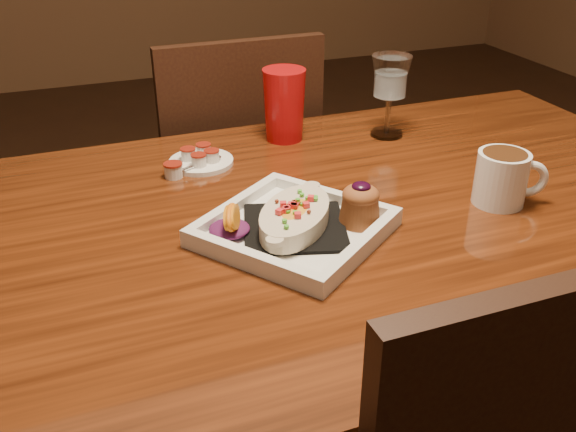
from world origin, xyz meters
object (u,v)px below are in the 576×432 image
object	(u,v)px
plate	(302,221)
saucer	(201,159)
chair_far	(233,188)
table	(330,259)
coffee_mug	(503,176)
red_tumbler	(284,105)
goblet	(390,81)

from	to	relation	value
plate	saucer	size ratio (longest dim) A/B	2.80
chair_far	table	bearing A→B (deg)	90.00
plate	coffee_mug	world-z (taller)	coffee_mug
chair_far	red_tumbler	world-z (taller)	chair_far
chair_far	plate	distance (m)	0.74
goblet	saucer	distance (m)	0.44
red_tumbler	table	bearing A→B (deg)	-96.95
table	plate	world-z (taller)	plate
plate	red_tumbler	size ratio (longest dim) A/B	2.34
goblet	saucer	size ratio (longest dim) A/B	1.38
coffee_mug	goblet	size ratio (longest dim) A/B	0.69
chair_far	goblet	size ratio (longest dim) A/B	5.27
coffee_mug	saucer	distance (m)	0.57
chair_far	plate	xyz separation A→B (m)	(-0.08, -0.68, 0.27)
coffee_mug	goblet	bearing A→B (deg)	117.19
chair_far	coffee_mug	size ratio (longest dim) A/B	7.59
chair_far	saucer	distance (m)	0.46
saucer	red_tumbler	size ratio (longest dim) A/B	0.83
chair_far	saucer	xyz separation A→B (m)	(-0.16, -0.35, 0.25)
goblet	coffee_mug	bearing A→B (deg)	-85.50
table	coffee_mug	world-z (taller)	coffee_mug
chair_far	coffee_mug	world-z (taller)	chair_far
plate	table	bearing A→B (deg)	-1.09
table	saucer	bearing A→B (deg)	120.41
saucer	red_tumbler	bearing A→B (deg)	18.89
red_tumbler	goblet	bearing A→B (deg)	-15.62
table	coffee_mug	size ratio (longest dim) A/B	12.24
plate	saucer	xyz separation A→B (m)	(-0.08, 0.33, -0.01)
chair_far	red_tumbler	distance (m)	0.43
coffee_mug	red_tumbler	size ratio (longest dim) A/B	0.80
goblet	red_tumbler	xyz separation A→B (m)	(-0.22, 0.06, -0.05)
goblet	red_tumbler	world-z (taller)	goblet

